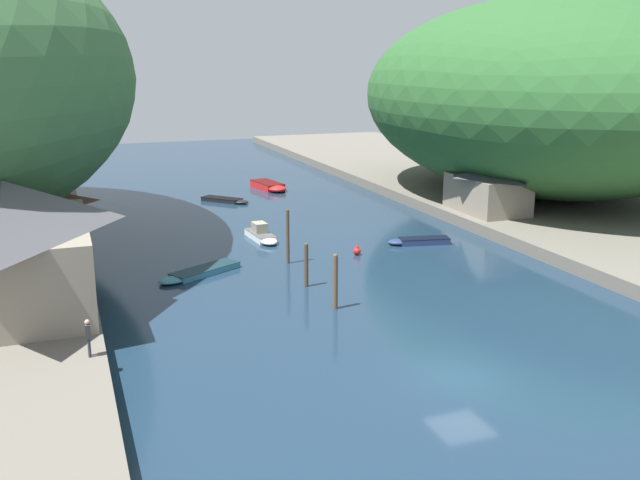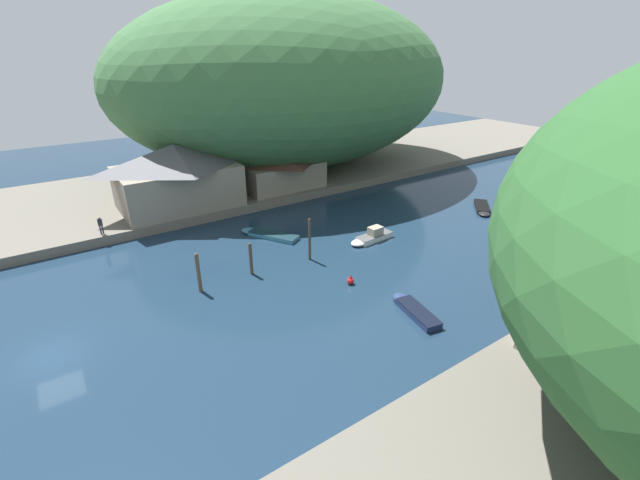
{
  "view_description": "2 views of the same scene",
  "coord_description": "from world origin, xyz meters",
  "px_view_note": "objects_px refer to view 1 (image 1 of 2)",
  "views": [
    {
      "loc": [
        -15.7,
        -24.76,
        13.43
      ],
      "look_at": [
        0.02,
        18.18,
        1.74
      ],
      "focal_mm": 40.0,
      "sensor_mm": 36.0,
      "label": 1
    },
    {
      "loc": [
        25.35,
        1.84,
        16.78
      ],
      "look_at": [
        -0.57,
        19.56,
        2.25
      ],
      "focal_mm": 24.0,
      "sensor_mm": 36.0,
      "label": 2
    }
  ],
  "objects_px": {
    "right_bank_cottage": "(487,187)",
    "person_by_boathouse": "(88,335)",
    "boat_red_skiff": "(227,200)",
    "boat_far_upstream": "(262,235)",
    "boathouse_shed": "(11,215)",
    "boat_near_quay": "(417,241)",
    "channel_buoy_near": "(357,251)",
    "boat_navy_launch": "(196,273)",
    "person_on_quay": "(75,263)",
    "waterfront_building": "(9,242)",
    "boat_yellow_tender": "(270,186)"
  },
  "relations": [
    {
      "from": "right_bank_cottage",
      "to": "boat_far_upstream",
      "type": "distance_m",
      "value": 19.57
    },
    {
      "from": "boat_yellow_tender",
      "to": "channel_buoy_near",
      "type": "xyz_separation_m",
      "value": [
        -1.47,
        -26.87,
        -0.04
      ]
    },
    {
      "from": "right_bank_cottage",
      "to": "person_on_quay",
      "type": "relative_size",
      "value": 4.47
    },
    {
      "from": "channel_buoy_near",
      "to": "boat_far_upstream",
      "type": "bearing_deg",
      "value": 128.69
    },
    {
      "from": "right_bank_cottage",
      "to": "channel_buoy_near",
      "type": "distance_m",
      "value": 15.62
    },
    {
      "from": "channel_buoy_near",
      "to": "person_by_boathouse",
      "type": "distance_m",
      "value": 23.42
    },
    {
      "from": "boat_near_quay",
      "to": "channel_buoy_near",
      "type": "relative_size",
      "value": 5.91
    },
    {
      "from": "boat_navy_launch",
      "to": "boat_far_upstream",
      "type": "bearing_deg",
      "value": -70.22
    },
    {
      "from": "person_on_quay",
      "to": "person_by_boathouse",
      "type": "bearing_deg",
      "value": 167.19
    },
    {
      "from": "boat_near_quay",
      "to": "boat_navy_launch",
      "type": "bearing_deg",
      "value": 108.81
    },
    {
      "from": "boat_navy_launch",
      "to": "boat_red_skiff",
      "type": "height_order",
      "value": "boat_red_skiff"
    },
    {
      "from": "right_bank_cottage",
      "to": "person_by_boathouse",
      "type": "height_order",
      "value": "right_bank_cottage"
    },
    {
      "from": "boat_far_upstream",
      "to": "boat_yellow_tender",
      "type": "xyz_separation_m",
      "value": [
        6.6,
        20.46,
        -0.02
      ]
    },
    {
      "from": "boat_red_skiff",
      "to": "boat_near_quay",
      "type": "xyz_separation_m",
      "value": [
        9.68,
        -20.58,
        0.04
      ]
    },
    {
      "from": "boathouse_shed",
      "to": "person_by_boathouse",
      "type": "height_order",
      "value": "boathouse_shed"
    },
    {
      "from": "boat_navy_launch",
      "to": "boat_yellow_tender",
      "type": "relative_size",
      "value": 1.0
    },
    {
      "from": "waterfront_building",
      "to": "boathouse_shed",
      "type": "bearing_deg",
      "value": 92.88
    },
    {
      "from": "boat_red_skiff",
      "to": "person_on_quay",
      "type": "xyz_separation_m",
      "value": [
        -14.43,
        -24.06,
        1.71
      ]
    },
    {
      "from": "boat_red_skiff",
      "to": "boat_near_quay",
      "type": "relative_size",
      "value": 0.96
    },
    {
      "from": "boathouse_shed",
      "to": "boat_yellow_tender",
      "type": "xyz_separation_m",
      "value": [
        23.97,
        20.59,
        -2.9
      ]
    },
    {
      "from": "boat_yellow_tender",
      "to": "person_on_quay",
      "type": "distance_m",
      "value": 35.48
    },
    {
      "from": "boat_navy_launch",
      "to": "channel_buoy_near",
      "type": "distance_m",
      "value": 11.59
    },
    {
      "from": "right_bank_cottage",
      "to": "boat_near_quay",
      "type": "bearing_deg",
      "value": -152.85
    },
    {
      "from": "boat_red_skiff",
      "to": "channel_buoy_near",
      "type": "relative_size",
      "value": 5.68
    },
    {
      "from": "right_bank_cottage",
      "to": "boat_navy_launch",
      "type": "distance_m",
      "value": 26.84
    },
    {
      "from": "channel_buoy_near",
      "to": "boat_red_skiff",
      "type": "bearing_deg",
      "value": 101.21
    },
    {
      "from": "boat_navy_launch",
      "to": "channel_buoy_near",
      "type": "bearing_deg",
      "value": -114.38
    },
    {
      "from": "boat_yellow_tender",
      "to": "boat_near_quay",
      "type": "distance_m",
      "value": 25.91
    },
    {
      "from": "right_bank_cottage",
      "to": "boat_far_upstream",
      "type": "bearing_deg",
      "value": 178.22
    },
    {
      "from": "boathouse_shed",
      "to": "boat_yellow_tender",
      "type": "bearing_deg",
      "value": 40.66
    },
    {
      "from": "boat_far_upstream",
      "to": "person_by_boathouse",
      "type": "height_order",
      "value": "person_by_boathouse"
    },
    {
      "from": "boat_red_skiff",
      "to": "boat_far_upstream",
      "type": "bearing_deg",
      "value": 44.36
    },
    {
      "from": "boat_near_quay",
      "to": "boat_red_skiff",
      "type": "bearing_deg",
      "value": 36.23
    },
    {
      "from": "boat_navy_launch",
      "to": "boat_yellow_tender",
      "type": "distance_m",
      "value": 30.8
    },
    {
      "from": "boat_red_skiff",
      "to": "person_on_quay",
      "type": "bearing_deg",
      "value": 16.42
    },
    {
      "from": "boathouse_shed",
      "to": "right_bank_cottage",
      "type": "bearing_deg",
      "value": -0.72
    },
    {
      "from": "boat_navy_launch",
      "to": "person_on_quay",
      "type": "bearing_deg",
      "value": 69.72
    },
    {
      "from": "boat_red_skiff",
      "to": "boat_near_quay",
      "type": "bearing_deg",
      "value": 72.56
    },
    {
      "from": "right_bank_cottage",
      "to": "boat_near_quay",
      "type": "relative_size",
      "value": 1.58
    },
    {
      "from": "boat_yellow_tender",
      "to": "boat_near_quay",
      "type": "xyz_separation_m",
      "value": [
        3.89,
        -25.62,
        -0.12
      ]
    },
    {
      "from": "boat_yellow_tender",
      "to": "boat_far_upstream",
      "type": "bearing_deg",
      "value": 62.63
    },
    {
      "from": "boat_navy_launch",
      "to": "boat_red_skiff",
      "type": "distance_m",
      "value": 23.99
    },
    {
      "from": "boat_far_upstream",
      "to": "boat_yellow_tender",
      "type": "distance_m",
      "value": 21.49
    },
    {
      "from": "boat_near_quay",
      "to": "person_on_quay",
      "type": "height_order",
      "value": "person_on_quay"
    },
    {
      "from": "boat_red_skiff",
      "to": "person_by_boathouse",
      "type": "height_order",
      "value": "person_by_boathouse"
    },
    {
      "from": "waterfront_building",
      "to": "person_on_quay",
      "type": "xyz_separation_m",
      "value": [
        3.15,
        3.59,
        -2.43
      ]
    },
    {
      "from": "channel_buoy_near",
      "to": "person_on_quay",
      "type": "xyz_separation_m",
      "value": [
        -18.75,
        -2.24,
        1.58
      ]
    },
    {
      "from": "boat_red_skiff",
      "to": "boat_near_quay",
      "type": "height_order",
      "value": "boat_near_quay"
    },
    {
      "from": "boat_navy_launch",
      "to": "right_bank_cottage",
      "type": "bearing_deg",
      "value": -104.7
    },
    {
      "from": "boat_red_skiff",
      "to": "boat_near_quay",
      "type": "distance_m",
      "value": 22.74
    }
  ]
}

